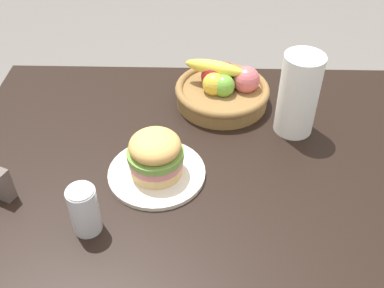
% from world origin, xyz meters
% --- Properties ---
extents(dining_table, '(1.40, 0.90, 0.75)m').
position_xyz_m(dining_table, '(0.00, 0.00, 0.65)').
color(dining_table, black).
rests_on(dining_table, ground_plane).
extents(plate, '(0.25, 0.25, 0.01)m').
position_xyz_m(plate, '(-0.15, -0.08, 0.76)').
color(plate, silver).
rests_on(plate, dining_table).
extents(sandwich, '(0.14, 0.14, 0.12)m').
position_xyz_m(sandwich, '(-0.15, -0.08, 0.82)').
color(sandwich, '#E5BC75').
rests_on(sandwich, plate).
extents(soda_can, '(0.07, 0.07, 0.13)m').
position_xyz_m(soda_can, '(-0.29, -0.26, 0.81)').
color(soda_can, silver).
rests_on(soda_can, dining_table).
extents(fruit_basket, '(0.29, 0.29, 0.14)m').
position_xyz_m(fruit_basket, '(0.03, 0.25, 0.80)').
color(fruit_basket, olive).
rests_on(fruit_basket, dining_table).
extents(paper_towel_roll, '(0.11, 0.11, 0.24)m').
position_xyz_m(paper_towel_roll, '(0.23, 0.12, 0.87)').
color(paper_towel_roll, white).
rests_on(paper_towel_roll, dining_table).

